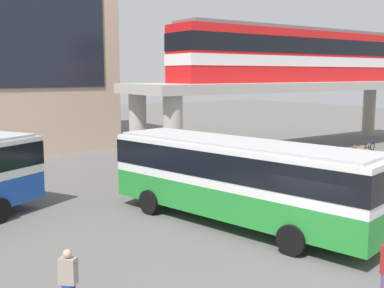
# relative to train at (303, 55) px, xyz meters

# --- Properties ---
(ground_plane) EXTENTS (120.00, 120.00, 0.00)m
(ground_plane) POSITION_rel_train_xyz_m (-15.48, -5.06, -7.04)
(ground_plane) COLOR #605E5B
(elevated_platform) EXTENTS (26.37, 5.71, 5.07)m
(elevated_platform) POSITION_rel_train_xyz_m (-0.71, 0.00, -2.76)
(elevated_platform) COLOR #ADA89E
(elevated_platform) RESTS_ON ground_plane
(train) EXTENTS (22.07, 2.96, 3.84)m
(train) POSITION_rel_train_xyz_m (0.00, 0.00, 0.00)
(train) COLOR red
(train) RESTS_ON elevated_platform
(bus_main) EXTENTS (4.87, 11.33, 3.22)m
(bus_main) POSITION_rel_train_xyz_m (-15.68, -11.21, -5.05)
(bus_main) COLOR #268C33
(bus_main) RESTS_ON ground_plane
(bicycle_red) EXTENTS (1.70, 0.67, 1.04)m
(bicycle_red) POSITION_rel_train_xyz_m (-7.36, -6.04, -6.68)
(bicycle_red) COLOR black
(bicycle_red) RESTS_ON ground_plane
(bicycle_orange) EXTENTS (1.69, 0.71, 1.04)m
(bicycle_orange) POSITION_rel_train_xyz_m (0.81, -4.75, -6.68)
(bicycle_orange) COLOR black
(bicycle_orange) RESTS_ON ground_plane
(bicycle_blue) EXTENTS (1.76, 0.46, 1.04)m
(bicycle_blue) POSITION_rel_train_xyz_m (3.23, -3.74, -6.68)
(bicycle_blue) COLOR black
(bicycle_blue) RESTS_ON ground_plane
(bicycle_brown) EXTENTS (1.79, 0.16, 1.04)m
(bicycle_brown) POSITION_rel_train_xyz_m (-5.01, -4.37, -6.68)
(bicycle_brown) COLOR black
(bicycle_brown) RESTS_ON ground_plane
(pedestrian_at_kerb) EXTENTS (0.46, 0.47, 1.63)m
(pedestrian_at_kerb) POSITION_rel_train_xyz_m (-23.34, -14.13, -6.28)
(pedestrian_at_kerb) COLOR navy
(pedestrian_at_kerb) RESTS_ON ground_plane
(pedestrian_walking_across) EXTENTS (0.47, 0.46, 1.58)m
(pedestrian_walking_across) POSITION_rel_train_xyz_m (-11.88, -4.26, -6.31)
(pedestrian_walking_across) COLOR #26262D
(pedestrian_walking_across) RESTS_ON ground_plane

